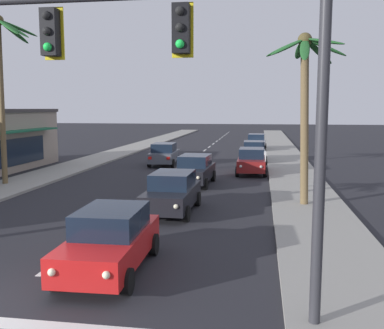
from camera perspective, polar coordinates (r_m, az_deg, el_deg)
name	(u,v)px	position (r m, az deg, el deg)	size (l,w,h in m)	color
sidewalk_right	(294,175)	(28.74, 13.09, -1.36)	(3.20, 110.00, 0.14)	gray
sidewalk_left	(63,170)	(31.66, -16.34, -0.68)	(3.20, 110.00, 0.14)	gray
lane_markings	(182,173)	(29.60, -1.34, -1.05)	(4.28, 89.48, 0.01)	silver
traffic_signal_mast	(137,61)	(8.85, -7.15, 13.13)	(10.71, 0.41, 7.37)	#2D2D33
sedan_lead_at_stop_bar	(110,239)	(12.07, -10.53, -9.53)	(2.03, 4.48, 1.68)	red
sedan_third_in_queue	(172,192)	(18.32, -2.60, -3.60)	(1.99, 4.47, 1.68)	black
sedan_fifth_in_queue	(195,170)	(24.89, 0.34, -0.68)	(2.10, 4.51, 1.68)	black
sedan_oncoming_far	(164,154)	(33.42, -3.61, 1.37)	(2.08, 4.50, 1.68)	#4C515B
sedan_parked_nearest_kerb	(256,142)	(45.45, 8.35, 2.90)	(2.08, 4.50, 1.68)	silver
sedan_parked_mid_kerb	(254,152)	(35.58, 8.02, 1.68)	(2.06, 4.49, 1.68)	silver
sedan_parked_far_kerb	(252,161)	(29.32, 7.72, 0.48)	(1.96, 4.46, 1.68)	maroon
palm_left_second	(0,57)	(26.52, -23.64, 12.67)	(4.03, 3.68, 9.28)	brown
palm_right_second	(305,84)	(19.63, 14.48, 10.03)	(3.44, 3.39, 7.48)	brown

